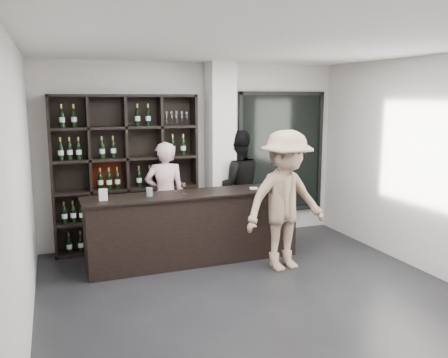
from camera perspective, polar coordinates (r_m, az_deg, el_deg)
name	(u,v)px	position (r m, az deg, el deg)	size (l,w,h in m)	color
floor	(264,304)	(5.69, 4.82, -14.76)	(5.00, 5.50, 0.01)	black
wine_shelf	(126,174)	(7.41, -11.66, 0.64)	(2.20, 0.35, 2.40)	black
structural_column	(221,154)	(7.65, -0.42, 3.01)	(0.40, 0.40, 2.90)	silver
glass_panel	(281,153)	(8.32, 6.88, 3.16)	(1.60, 0.08, 2.10)	black
tasting_counter	(194,227)	(6.84, -3.62, -5.84)	(3.10, 0.65, 1.02)	black
taster_pink	(165,196)	(7.42, -7.09, -2.02)	(0.62, 0.40, 1.69)	beige
taster_black	(237,186)	(7.75, 1.53, -0.89)	(0.89, 0.69, 1.83)	black
customer	(286,201)	(6.51, 7.41, -2.62)	(1.24, 0.71, 1.93)	#92745E
wine_glass	(183,187)	(6.67, -4.94, -1.00)	(0.07, 0.07, 0.18)	white
spit_cup	(149,192)	(6.56, -8.98, -1.54)	(0.09, 0.09, 0.12)	silver
napkin_stack	(254,188)	(7.01, 3.58, -1.12)	(0.11, 0.11, 0.02)	white
card_stand	(103,195)	(6.39, -14.33, -1.85)	(0.10, 0.05, 0.16)	white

